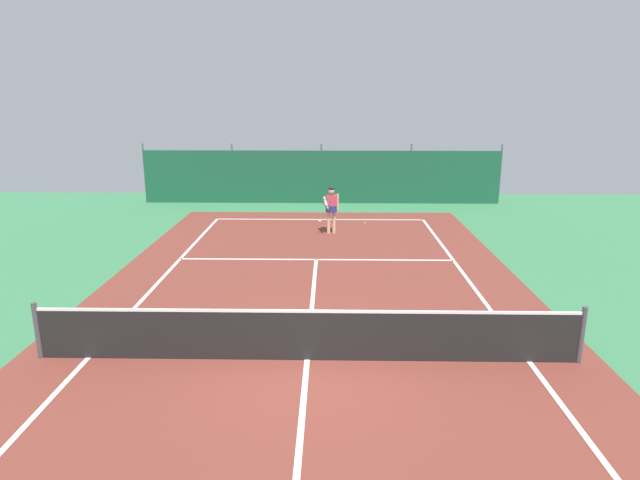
{
  "coord_description": "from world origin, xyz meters",
  "views": [
    {
      "loc": [
        0.42,
        -9.17,
        4.75
      ],
      "look_at": [
        0.14,
        5.34,
        0.9
      ],
      "focal_mm": 30.42,
      "sensor_mm": 36.0,
      "label": 1
    }
  ],
  "objects": [
    {
      "name": "tennis_ball_midcourt",
      "position": [
        -2.25,
        2.1,
        0.03
      ],
      "size": [
        0.07,
        0.07,
        0.07
      ],
      "primitive_type": "sphere",
      "color": "#CCDB33",
      "rests_on": "ground"
    },
    {
      "name": "court_surface",
      "position": [
        0.0,
        0.0,
        0.0
      ],
      "size": [
        11.02,
        26.6,
        0.01
      ],
      "color": "brown",
      "rests_on": "ground"
    },
    {
      "name": "tennis_ball_near_player",
      "position": [
        1.76,
        11.19,
        0.03
      ],
      "size": [
        0.07,
        0.07,
        0.07
      ],
      "primitive_type": "sphere",
      "color": "#CCDB33",
      "rests_on": "ground"
    },
    {
      "name": "tennis_player",
      "position": [
        0.45,
        9.7,
        0.96
      ],
      "size": [
        0.59,
        0.81,
        1.64
      ],
      "rotation": [
        0.0,
        0.0,
        3.4
      ],
      "color": "#D8AD8C",
      "rests_on": "ground"
    },
    {
      "name": "ground_plane",
      "position": [
        0.0,
        0.0,
        0.0
      ],
      "size": [
        36.0,
        36.0,
        0.0
      ],
      "primitive_type": "plane",
      "color": "#387A4C"
    },
    {
      "name": "back_fence",
      "position": [
        -0.0,
        15.91,
        0.67
      ],
      "size": [
        16.3,
        0.98,
        2.7
      ],
      "color": "#195138",
      "rests_on": "ground"
    },
    {
      "name": "tennis_net",
      "position": [
        0.0,
        0.0,
        0.51
      ],
      "size": [
        10.12,
        0.1,
        1.1
      ],
      "color": "black",
      "rests_on": "ground"
    }
  ]
}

